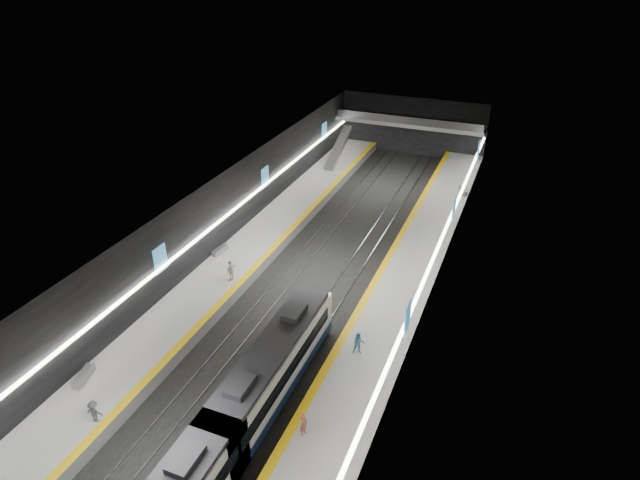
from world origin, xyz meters
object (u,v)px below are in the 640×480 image
at_px(train, 218,445).
at_px(bench_right_far, 463,191).
at_px(escalator, 339,147).
at_px(bench_left_near, 83,376).
at_px(passenger_left_b, 94,412).
at_px(passenger_left_a, 231,270).
at_px(passenger_right_a, 303,425).
at_px(passenger_right_b, 359,344).
at_px(bench_left_far, 220,250).

height_order(train, bench_right_far, train).
bearing_deg(escalator, bench_left_near, -92.19).
bearing_deg(passenger_left_b, passenger_left_a, -100.42).
distance_m(train, passenger_right_a, 4.97).
distance_m(train, bench_left_near, 11.90).
relative_size(bench_right_far, passenger_right_b, 1.21).
relative_size(train, bench_right_far, 13.60).
distance_m(passenger_right_b, passenger_left_a, 13.82).
bearing_deg(bench_right_far, passenger_right_b, -115.77).
bearing_deg(bench_left_far, passenger_left_b, -73.11).
distance_m(escalator, passenger_right_b, 37.61).
height_order(train, passenger_left_b, train).
bearing_deg(passenger_left_b, train, 171.54).
xyz_separation_m(train, bench_left_far, (-12.00, 19.72, -0.96)).
height_order(train, bench_left_near, train).
xyz_separation_m(train, passenger_left_b, (-8.37, -0.42, -0.43)).
height_order(escalator, passenger_right_b, escalator).
relative_size(bench_right_far, passenger_left_a, 1.06).
relative_size(train, passenger_left_a, 14.44).
distance_m(escalator, bench_right_far, 17.37).
relative_size(escalator, passenger_left_b, 5.20).
distance_m(bench_left_near, bench_right_far, 44.01).
relative_size(bench_left_near, passenger_left_b, 1.32).
bearing_deg(escalator, passenger_left_a, -87.39).
bearing_deg(passenger_left_a, escalator, -170.87).
bearing_deg(passenger_left_a, train, 34.75).
relative_size(bench_left_near, bench_right_far, 0.99).
distance_m(bench_left_far, passenger_left_b, 20.47).
xyz_separation_m(train, escalator, (-10.00, 46.07, 0.70)).
height_order(bench_left_near, bench_left_far, bench_left_near).
height_order(passenger_left_a, passenger_left_b, passenger_left_a).
height_order(passenger_right_a, passenger_right_b, passenger_right_b).
xyz_separation_m(train, passenger_left_a, (-8.63, 16.08, -0.23)).
xyz_separation_m(bench_left_near, passenger_right_a, (15.28, 1.31, 0.52)).
relative_size(bench_left_far, passenger_right_a, 1.27).
bearing_deg(bench_right_far, passenger_right_a, -115.92).
relative_size(bench_left_far, passenger_left_a, 1.00).
xyz_separation_m(escalator, passenger_right_a, (13.60, -42.68, -1.14)).
bearing_deg(bench_left_far, bench_left_near, -82.28).
relative_size(train, passenger_right_b, 16.39).
xyz_separation_m(bench_right_far, passenger_right_a, (-3.20, -38.63, 0.51)).
distance_m(bench_left_far, bench_right_far, 29.17).
relative_size(train, bench_left_near, 13.80).
height_order(passenger_right_b, passenger_left_b, passenger_right_b).
distance_m(train, passenger_left_a, 18.26).
distance_m(bench_right_far, passenger_right_b, 30.80).
xyz_separation_m(passenger_left_a, passenger_left_b, (0.26, -16.50, -0.20)).
bearing_deg(escalator, passenger_left_b, -88.00).
distance_m(bench_left_far, passenger_right_b, 18.39).
height_order(bench_left_near, passenger_left_b, passenger_left_b).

